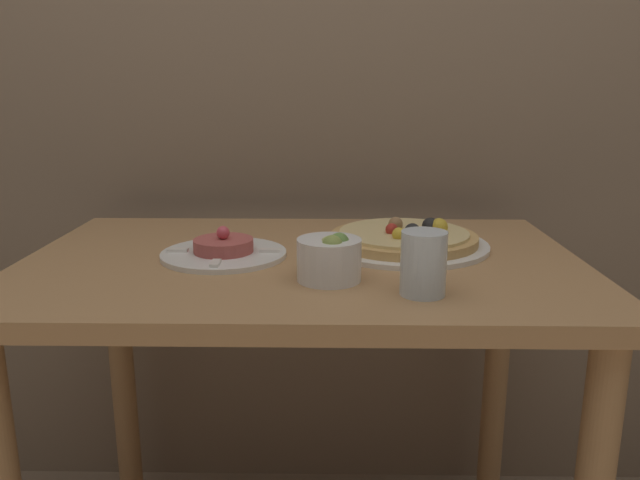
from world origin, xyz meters
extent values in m
cube|color=#84705B|center=(0.00, 0.83, 1.30)|extent=(8.00, 0.05, 2.60)
cube|color=#AD7F51|center=(0.00, 0.35, 0.78)|extent=(1.08, 0.71, 0.03)
cylinder|color=#AD7F51|center=(-0.48, 0.65, 0.38)|extent=(0.06, 0.06, 0.76)
cylinder|color=#AD7F51|center=(0.48, 0.65, 0.38)|extent=(0.06, 0.06, 0.76)
cylinder|color=white|center=(0.21, 0.43, 0.80)|extent=(0.35, 0.35, 0.01)
cylinder|color=tan|center=(0.21, 0.43, 0.82)|extent=(0.30, 0.30, 0.02)
cylinder|color=#E0C684|center=(0.21, 0.43, 0.83)|extent=(0.27, 0.27, 0.01)
sphere|color=gold|center=(0.28, 0.43, 0.84)|extent=(0.04, 0.04, 0.04)
sphere|color=black|center=(0.26, 0.43, 0.84)|extent=(0.04, 0.04, 0.04)
sphere|color=gold|center=(0.19, 0.37, 0.84)|extent=(0.03, 0.03, 0.03)
sphere|color=#B22D23|center=(0.18, 0.41, 0.84)|extent=(0.03, 0.03, 0.03)
sphere|color=#997047|center=(0.19, 0.46, 0.84)|extent=(0.03, 0.03, 0.03)
sphere|color=black|center=(0.22, 0.39, 0.84)|extent=(0.03, 0.03, 0.03)
cylinder|color=white|center=(-0.15, 0.35, 0.80)|extent=(0.25, 0.25, 0.01)
cylinder|color=#B2514C|center=(-0.15, 0.35, 0.82)|extent=(0.12, 0.12, 0.03)
sphere|color=#DB4C5B|center=(-0.15, 0.35, 0.85)|extent=(0.03, 0.03, 0.03)
cube|color=white|center=(-0.06, 0.35, 0.81)|extent=(0.04, 0.02, 0.01)
cube|color=white|center=(-0.15, 0.44, 0.81)|extent=(0.02, 0.04, 0.01)
cube|color=white|center=(-0.24, 0.35, 0.81)|extent=(0.04, 0.02, 0.01)
cube|color=white|center=(-0.15, 0.26, 0.81)|extent=(0.02, 0.04, 0.01)
cylinder|color=white|center=(0.05, 0.21, 0.84)|extent=(0.11, 0.11, 0.07)
sphere|color=#8EA34C|center=(0.06, 0.18, 0.87)|extent=(0.04, 0.04, 0.04)
sphere|color=#668E42|center=(0.07, 0.20, 0.87)|extent=(0.04, 0.04, 0.04)
sphere|color=#B7BC70|center=(0.05, 0.20, 0.86)|extent=(0.03, 0.03, 0.03)
sphere|color=#668E42|center=(0.06, 0.20, 0.86)|extent=(0.02, 0.02, 0.02)
cylinder|color=silver|center=(0.20, 0.13, 0.85)|extent=(0.07, 0.07, 0.10)
camera|label=1|loc=(0.06, -0.82, 1.13)|focal=35.00mm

